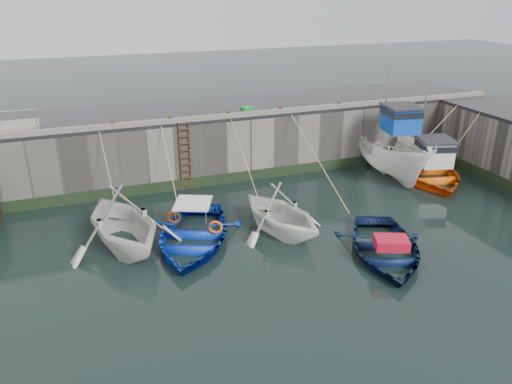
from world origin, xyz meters
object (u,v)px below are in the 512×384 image
object	(u,v)px
bollard_a	(113,124)
boat_near_blacktrim	(280,231)
boat_near_white	(125,246)
boat_near_blue	(193,242)
bollard_e	(339,105)
bollard_b	(170,119)
fish_crate	(247,110)
boat_near_navy	(384,254)
bollard_c	(228,114)
ladder	(185,157)
boat_far_orange	(427,170)
boat_far_white	(392,152)
bollard_d	(280,110)

from	to	relation	value
bollard_a	boat_near_blacktrim	bearing A→B (deg)	-47.25
bollard_a	boat_near_white	bearing A→B (deg)	-94.51
boat_near_blue	bollard_e	size ratio (longest dim) A/B	18.92
bollard_b	fish_crate	bearing A→B (deg)	5.94
boat_near_blue	boat_near_navy	bearing A→B (deg)	-4.78
boat_near_blacktrim	bollard_b	size ratio (longest dim) A/B	15.21
fish_crate	boat_near_blue	bearing A→B (deg)	-141.03
boat_near_blacktrim	fish_crate	distance (m)	7.11
bollard_b	bollard_c	world-z (taller)	same
bollard_a	ladder	bearing A→B (deg)	-6.38
boat_far_orange	boat_far_white	bearing A→B (deg)	153.98
boat_near_blacktrim	boat_near_navy	size ratio (longest dim) A/B	0.87
boat_near_blacktrim	bollard_c	bearing A→B (deg)	75.39
boat_near_navy	boat_far_orange	world-z (taller)	boat_far_orange
fish_crate	bollard_a	distance (m)	6.27
boat_near_navy	boat_far_white	size ratio (longest dim) A/B	0.68
boat_near_blacktrim	bollard_e	distance (m)	8.74
bollard_b	bollard_e	size ratio (longest dim) A/B	1.00
boat_near_blue	bollard_c	bearing A→B (deg)	82.64
boat_near_white	bollard_b	distance (m)	6.63
bollard_d	boat_near_blue	bearing A→B (deg)	-136.33
boat_far_white	bollard_e	distance (m)	3.55
boat_near_blacktrim	bollard_d	distance (m)	7.12
boat_near_white	bollard_a	bearing A→B (deg)	72.06
bollard_e	boat_near_navy	bearing A→B (deg)	-107.83
boat_near_blacktrim	fish_crate	bearing A→B (deg)	65.54
bollard_e	fish_crate	bearing A→B (deg)	175.27
boat_far_white	bollard_d	bearing A→B (deg)	171.71
bollard_a	bollard_c	distance (m)	5.20
boat_near_white	boat_near_navy	bearing A→B (deg)	-37.14
boat_near_white	boat_near_blacktrim	xyz separation A→B (m)	(5.78, -0.86, 0.00)
boat_near_white	boat_near_navy	xyz separation A→B (m)	(8.58, -3.77, 0.00)
bollard_a	bollard_b	world-z (taller)	same
boat_far_white	bollard_e	size ratio (longest dim) A/B	25.74
boat_near_blacktrim	bollard_c	xyz separation A→B (m)	(-0.19, 5.83, 3.30)
fish_crate	bollard_e	distance (m)	4.75
bollard_b	bollard_e	distance (m)	8.50
ladder	bollard_b	distance (m)	1.81
ladder	boat_near_blacktrim	world-z (taller)	ladder
boat_near_navy	bollard_d	xyz separation A→B (m)	(-0.39, 8.74, 3.30)
boat_near_navy	fish_crate	xyz separation A→B (m)	(-1.93, 9.13, 3.32)
boat_near_white	bollard_c	bearing A→B (deg)	28.21
boat_near_white	boat_near_navy	distance (m)	9.37
boat_near_blacktrim	bollard_a	size ratio (longest dim) A/B	15.21
boat_near_white	bollard_b	xyz separation A→B (m)	(2.89, 4.97, 3.30)
boat_far_orange	boat_near_blue	bearing A→B (deg)	-151.83
bollard_b	bollard_c	bearing A→B (deg)	0.00
ladder	boat_far_white	bearing A→B (deg)	-7.92
boat_near_blacktrim	boat_far_orange	distance (m)	9.55
boat_near_blacktrim	boat_far_white	distance (m)	8.86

